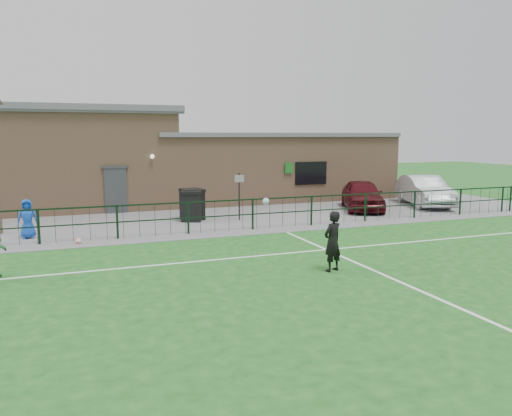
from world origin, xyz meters
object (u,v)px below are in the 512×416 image
object	(u,v)px
sign_post	(239,196)
spectator_child	(27,219)
wheelie_bin_right	(192,205)
car_silver	(424,191)
ball_ground	(78,241)
wheelie_bin_left	(192,207)
car_maroon	(362,195)

from	to	relation	value
sign_post	spectator_child	bearing A→B (deg)	-173.04
wheelie_bin_right	spectator_child	xyz separation A→B (m)	(-6.28, -1.82, 0.08)
wheelie_bin_right	car_silver	bearing A→B (deg)	-9.65
car_silver	ball_ground	size ratio (longest dim) A/B	22.10
wheelie_bin_left	car_maroon	distance (m)	8.39
wheelie_bin_right	sign_post	distance (m)	2.05
wheelie_bin_left	car_silver	bearing A→B (deg)	23.12
sign_post	car_silver	bearing A→B (deg)	4.25
wheelie_bin_left	sign_post	xyz separation A→B (m)	(1.92, -0.49, 0.40)
car_maroon	ball_ground	bearing A→B (deg)	-141.82
car_silver	spectator_child	size ratio (longest dim) A/B	3.38
car_silver	spectator_child	bearing A→B (deg)	-156.18
wheelie_bin_left	car_silver	xyz separation A→B (m)	(12.11, 0.26, 0.16)
wheelie_bin_right	car_maroon	xyz separation A→B (m)	(8.30, -0.17, 0.11)
wheelie_bin_left	sign_post	world-z (taller)	sign_post
ball_ground	wheelie_bin_left	bearing A→B (deg)	33.49
wheelie_bin_left	ball_ground	bearing A→B (deg)	-124.64
wheelie_bin_left	sign_post	bearing A→B (deg)	7.50
wheelie_bin_left	ball_ground	world-z (taller)	wheelie_bin_left
wheelie_bin_right	ball_ground	xyz separation A→B (m)	(-4.67, -3.37, -0.53)
car_silver	wheelie_bin_left	bearing A→B (deg)	-160.38
wheelie_bin_left	wheelie_bin_right	bearing A→B (deg)	97.11
sign_post	ball_ground	bearing A→B (deg)	-158.66
wheelie_bin_right	spectator_child	bearing A→B (deg)	-173.19
car_maroon	spectator_child	world-z (taller)	car_maroon
sign_post	spectator_child	distance (m)	8.18
sign_post	car_maroon	distance (m)	6.50
wheelie_bin_left	spectator_child	size ratio (longest dim) A/B	0.87
car_silver	sign_post	bearing A→B (deg)	-157.38
wheelie_bin_left	car_maroon	size ratio (longest dim) A/B	0.28
wheelie_bin_left	car_silver	distance (m)	12.11
sign_post	car_maroon	size ratio (longest dim) A/B	0.47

